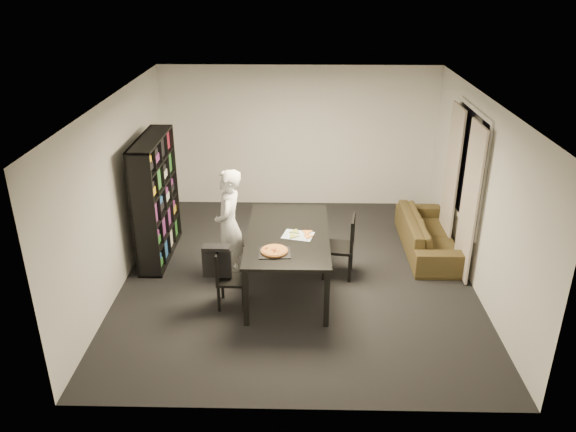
{
  "coord_description": "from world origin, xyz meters",
  "views": [
    {
      "loc": [
        0.02,
        -7.21,
        4.18
      ],
      "look_at": [
        -0.13,
        -0.22,
        1.05
      ],
      "focal_mm": 35.0,
      "sensor_mm": 36.0,
      "label": 1
    }
  ],
  "objects_px": {
    "chair_left": "(226,274)",
    "chair_right": "(345,242)",
    "person": "(229,225)",
    "baking_tray": "(275,253)",
    "dining_table": "(288,238)",
    "sofa": "(429,234)",
    "bookshelf": "(156,199)",
    "pepperoni_pizza": "(274,251)"
  },
  "relations": [
    {
      "from": "bookshelf",
      "to": "person",
      "type": "xyz_separation_m",
      "value": [
        1.18,
        -0.66,
        -0.13
      ]
    },
    {
      "from": "bookshelf",
      "to": "dining_table",
      "type": "distance_m",
      "value": 2.23
    },
    {
      "from": "sofa",
      "to": "dining_table",
      "type": "bearing_deg",
      "value": 117.71
    },
    {
      "from": "dining_table",
      "to": "bookshelf",
      "type": "bearing_deg",
      "value": 155.46
    },
    {
      "from": "pepperoni_pizza",
      "to": "person",
      "type": "bearing_deg",
      "value": 129.25
    },
    {
      "from": "bookshelf",
      "to": "chair_right",
      "type": "height_order",
      "value": "bookshelf"
    },
    {
      "from": "bookshelf",
      "to": "pepperoni_pizza",
      "type": "xyz_separation_m",
      "value": [
        1.86,
        -1.49,
        -0.09
      ]
    },
    {
      "from": "chair_right",
      "to": "baking_tray",
      "type": "xyz_separation_m",
      "value": [
        -0.97,
        -0.92,
        0.31
      ]
    },
    {
      "from": "dining_table",
      "to": "chair_right",
      "type": "height_order",
      "value": "chair_right"
    },
    {
      "from": "bookshelf",
      "to": "sofa",
      "type": "bearing_deg",
      "value": 3.26
    },
    {
      "from": "dining_table",
      "to": "chair_left",
      "type": "distance_m",
      "value": 0.99
    },
    {
      "from": "chair_left",
      "to": "chair_right",
      "type": "xyz_separation_m",
      "value": [
        1.61,
        0.83,
        0.07
      ]
    },
    {
      "from": "chair_right",
      "to": "pepperoni_pizza",
      "type": "xyz_separation_m",
      "value": [
        -0.97,
        -0.9,
        0.33
      ]
    },
    {
      "from": "dining_table",
      "to": "chair_left",
      "type": "relative_size",
      "value": 2.46
    },
    {
      "from": "chair_right",
      "to": "person",
      "type": "bearing_deg",
      "value": -79.06
    },
    {
      "from": "person",
      "to": "pepperoni_pizza",
      "type": "bearing_deg",
      "value": 40.41
    },
    {
      "from": "chair_left",
      "to": "person",
      "type": "distance_m",
      "value": 0.83
    },
    {
      "from": "baking_tray",
      "to": "sofa",
      "type": "bearing_deg",
      "value": 36.44
    },
    {
      "from": "chair_right",
      "to": "sofa",
      "type": "bearing_deg",
      "value": 128.95
    },
    {
      "from": "bookshelf",
      "to": "baking_tray",
      "type": "height_order",
      "value": "bookshelf"
    },
    {
      "from": "chair_right",
      "to": "pepperoni_pizza",
      "type": "bearing_deg",
      "value": -38.56
    },
    {
      "from": "sofa",
      "to": "bookshelf",
      "type": "bearing_deg",
      "value": 93.26
    },
    {
      "from": "chair_left",
      "to": "sofa",
      "type": "relative_size",
      "value": 0.42
    },
    {
      "from": "pepperoni_pizza",
      "to": "bookshelf",
      "type": "bearing_deg",
      "value": 141.31
    },
    {
      "from": "person",
      "to": "baking_tray",
      "type": "xyz_separation_m",
      "value": [
        0.68,
        -0.85,
        0.02
      ]
    },
    {
      "from": "chair_right",
      "to": "bookshelf",
      "type": "bearing_deg",
      "value": -93.28
    },
    {
      "from": "pepperoni_pizza",
      "to": "chair_left",
      "type": "bearing_deg",
      "value": 173.02
    },
    {
      "from": "chair_right",
      "to": "baking_tray",
      "type": "height_order",
      "value": "chair_right"
    },
    {
      "from": "person",
      "to": "baking_tray",
      "type": "relative_size",
      "value": 4.12
    },
    {
      "from": "person",
      "to": "baking_tray",
      "type": "bearing_deg",
      "value": 39.97
    },
    {
      "from": "bookshelf",
      "to": "pepperoni_pizza",
      "type": "relative_size",
      "value": 5.43
    },
    {
      "from": "person",
      "to": "dining_table",
      "type": "bearing_deg",
      "value": 73.73
    },
    {
      "from": "baking_tray",
      "to": "person",
      "type": "bearing_deg",
      "value": 128.81
    },
    {
      "from": "chair_left",
      "to": "baking_tray",
      "type": "bearing_deg",
      "value": -97.26
    },
    {
      "from": "baking_tray",
      "to": "dining_table",
      "type": "bearing_deg",
      "value": 75.2
    },
    {
      "from": "pepperoni_pizza",
      "to": "sofa",
      "type": "relative_size",
      "value": 0.18
    },
    {
      "from": "person",
      "to": "sofa",
      "type": "height_order",
      "value": "person"
    },
    {
      "from": "baking_tray",
      "to": "pepperoni_pizza",
      "type": "relative_size",
      "value": 1.14
    },
    {
      "from": "baking_tray",
      "to": "chair_right",
      "type": "bearing_deg",
      "value": 43.66
    },
    {
      "from": "chair_right",
      "to": "chair_left",
      "type": "bearing_deg",
      "value": -54.48
    },
    {
      "from": "chair_left",
      "to": "pepperoni_pizza",
      "type": "relative_size",
      "value": 2.34
    },
    {
      "from": "person",
      "to": "chair_left",
      "type": "bearing_deg",
      "value": 3.85
    }
  ]
}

